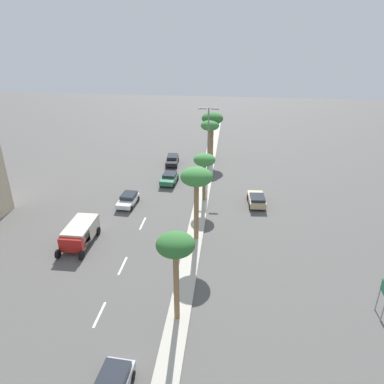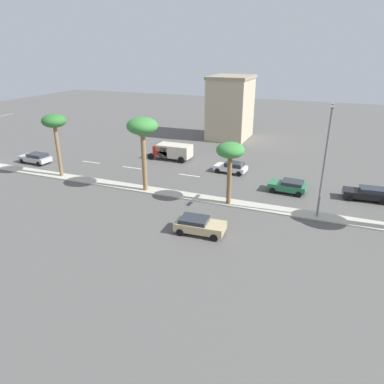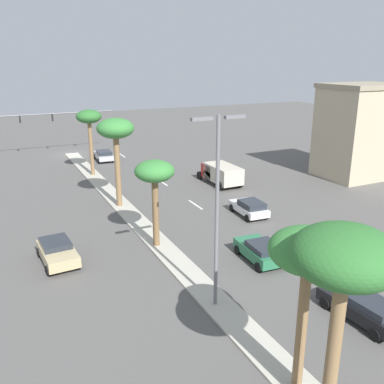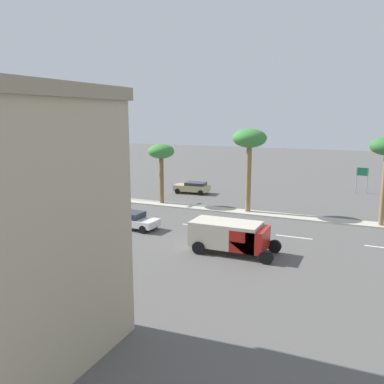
{
  "view_description": "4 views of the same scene",
  "coord_description": "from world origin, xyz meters",
  "px_view_note": "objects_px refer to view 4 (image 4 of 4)",
  "views": [
    {
      "loc": [
        3.45,
        -8.27,
        20.76
      ],
      "look_at": [
        -0.61,
        28.17,
        3.89
      ],
      "focal_mm": 33.84,
      "sensor_mm": 36.0,
      "label": 1
    },
    {
      "loc": [
        32.08,
        43.09,
        14.62
      ],
      "look_at": [
        2.97,
        31.37,
        1.88
      ],
      "focal_mm": 33.35,
      "sensor_mm": 36.0,
      "label": 2
    },
    {
      "loc": [
        9.99,
        60.23,
        12.84
      ],
      "look_at": [
        -3.79,
        31.66,
        2.82
      ],
      "focal_mm": 39.34,
      "sensor_mm": 36.0,
      "label": 3
    },
    {
      "loc": [
        -37.29,
        13.99,
        9.3
      ],
      "look_at": [
        -2.24,
        29.59,
        2.07
      ],
      "focal_mm": 38.23,
      "sensor_mm": 36.0,
      "label": 4
    }
  ],
  "objects_px": {
    "sedan_black_center": "(25,198)",
    "street_lamp_trailing": "(94,144)",
    "sedan_green_front": "(90,203)",
    "palm_tree_center": "(35,138)",
    "palm_tree_front": "(161,154)",
    "box_truck": "(233,235)",
    "sedan_white_right": "(133,220)",
    "directional_road_sign": "(362,175)",
    "palm_tree_inboard": "(47,144)",
    "sedan_tan_rear": "(192,187)",
    "palm_tree_far": "(249,141)"
  },
  "relations": [
    {
      "from": "sedan_black_center",
      "to": "box_truck",
      "type": "xyz_separation_m",
      "value": [
        -5.69,
        -24.87,
        0.49
      ]
    },
    {
      "from": "directional_road_sign",
      "to": "sedan_black_center",
      "type": "relative_size",
      "value": 0.67
    },
    {
      "from": "sedan_green_front",
      "to": "sedan_tan_rear",
      "type": "distance_m",
      "value": 13.47
    },
    {
      "from": "palm_tree_inboard",
      "to": "palm_tree_far",
      "type": "bearing_deg",
      "value": -89.39
    },
    {
      "from": "palm_tree_far",
      "to": "palm_tree_center",
      "type": "bearing_deg",
      "value": 89.98
    },
    {
      "from": "palm_tree_center",
      "to": "sedan_black_center",
      "type": "height_order",
      "value": "palm_tree_center"
    },
    {
      "from": "palm_tree_center",
      "to": "sedan_tan_rear",
      "type": "relative_size",
      "value": 1.79
    },
    {
      "from": "palm_tree_inboard",
      "to": "sedan_green_front",
      "type": "relative_size",
      "value": 1.68
    },
    {
      "from": "palm_tree_center",
      "to": "sedan_black_center",
      "type": "distance_m",
      "value": 9.51
    },
    {
      "from": "directional_road_sign",
      "to": "street_lamp_trailing",
      "type": "relative_size",
      "value": 0.3
    },
    {
      "from": "palm_tree_center",
      "to": "palm_tree_front",
      "type": "bearing_deg",
      "value": -89.84
    },
    {
      "from": "palm_tree_front",
      "to": "sedan_white_right",
      "type": "xyz_separation_m",
      "value": [
        -9.47,
        -2.39,
        -4.61
      ]
    },
    {
      "from": "street_lamp_trailing",
      "to": "sedan_tan_rear",
      "type": "distance_m",
      "value": 12.58
    },
    {
      "from": "directional_road_sign",
      "to": "palm_tree_center",
      "type": "distance_m",
      "value": 39.65
    },
    {
      "from": "palm_tree_center",
      "to": "box_truck",
      "type": "xyz_separation_m",
      "value": [
        -11.93,
        -29.0,
        -5.39
      ]
    },
    {
      "from": "directional_road_sign",
      "to": "street_lamp_trailing",
      "type": "height_order",
      "value": "street_lamp_trailing"
    },
    {
      "from": "palm_tree_front",
      "to": "box_truck",
      "type": "bearing_deg",
      "value": -135.2
    },
    {
      "from": "palm_tree_inboard",
      "to": "sedan_white_right",
      "type": "height_order",
      "value": "palm_tree_inboard"
    },
    {
      "from": "palm_tree_front",
      "to": "street_lamp_trailing",
      "type": "distance_m",
      "value": 8.53
    },
    {
      "from": "palm_tree_inboard",
      "to": "palm_tree_front",
      "type": "bearing_deg",
      "value": -88.79
    },
    {
      "from": "palm_tree_far",
      "to": "sedan_green_front",
      "type": "relative_size",
      "value": 1.95
    },
    {
      "from": "street_lamp_trailing",
      "to": "palm_tree_center",
      "type": "bearing_deg",
      "value": 89.39
    },
    {
      "from": "palm_tree_center",
      "to": "street_lamp_trailing",
      "type": "bearing_deg",
      "value": -90.61
    },
    {
      "from": "sedan_black_center",
      "to": "sedan_green_front",
      "type": "distance_m",
      "value": 7.89
    },
    {
      "from": "sedan_white_right",
      "to": "sedan_tan_rear",
      "type": "xyz_separation_m",
      "value": [
        16.23,
        1.82,
        0.01
      ]
    },
    {
      "from": "street_lamp_trailing",
      "to": "sedan_black_center",
      "type": "bearing_deg",
      "value": 143.9
    },
    {
      "from": "directional_road_sign",
      "to": "palm_tree_center",
      "type": "height_order",
      "value": "palm_tree_center"
    },
    {
      "from": "palm_tree_front",
      "to": "sedan_black_center",
      "type": "bearing_deg",
      "value": 115.85
    },
    {
      "from": "directional_road_sign",
      "to": "sedan_black_center",
      "type": "height_order",
      "value": "directional_road_sign"
    },
    {
      "from": "sedan_green_front",
      "to": "box_truck",
      "type": "relative_size",
      "value": 0.69
    },
    {
      "from": "palm_tree_far",
      "to": "sedan_black_center",
      "type": "bearing_deg",
      "value": 105.51
    },
    {
      "from": "sedan_black_center",
      "to": "street_lamp_trailing",
      "type": "bearing_deg",
      "value": -36.1
    },
    {
      "from": "directional_road_sign",
      "to": "sedan_white_right",
      "type": "distance_m",
      "value": 29.96
    },
    {
      "from": "sedan_green_front",
      "to": "directional_road_sign",
      "type": "bearing_deg",
      "value": -49.53
    },
    {
      "from": "palm_tree_center",
      "to": "palm_tree_far",
      "type": "bearing_deg",
      "value": -90.02
    },
    {
      "from": "directional_road_sign",
      "to": "palm_tree_front",
      "type": "height_order",
      "value": "palm_tree_front"
    },
    {
      "from": "street_lamp_trailing",
      "to": "sedan_green_front",
      "type": "xyz_separation_m",
      "value": [
        -5.3,
        -3.36,
        -5.33
      ]
    },
    {
      "from": "sedan_white_right",
      "to": "sedan_green_front",
      "type": "height_order",
      "value": "sedan_white_right"
    },
    {
      "from": "palm_tree_center",
      "to": "sedan_tan_rear",
      "type": "distance_m",
      "value": 19.83
    },
    {
      "from": "sedan_tan_rear",
      "to": "box_truck",
      "type": "xyz_separation_m",
      "value": [
        -18.74,
        -11.32,
        0.49
      ]
    },
    {
      "from": "palm_tree_front",
      "to": "sedan_white_right",
      "type": "distance_m",
      "value": 10.8
    },
    {
      "from": "sedan_black_center",
      "to": "box_truck",
      "type": "height_order",
      "value": "box_truck"
    },
    {
      "from": "palm_tree_inboard",
      "to": "sedan_tan_rear",
      "type": "bearing_deg",
      "value": -65.73
    },
    {
      "from": "palm_tree_far",
      "to": "palm_tree_front",
      "type": "distance_m",
      "value": 9.59
    },
    {
      "from": "palm_tree_center",
      "to": "sedan_black_center",
      "type": "relative_size",
      "value": 1.68
    },
    {
      "from": "sedan_tan_rear",
      "to": "box_truck",
      "type": "distance_m",
      "value": 21.9
    },
    {
      "from": "street_lamp_trailing",
      "to": "sedan_black_center",
      "type": "distance_m",
      "value": 9.29
    },
    {
      "from": "sedan_white_right",
      "to": "sedan_tan_rear",
      "type": "bearing_deg",
      "value": 6.41
    },
    {
      "from": "directional_road_sign",
      "to": "palm_tree_center",
      "type": "xyz_separation_m",
      "value": [
        -15.35,
        36.29,
        4.42
      ]
    },
    {
      "from": "street_lamp_trailing",
      "to": "directional_road_sign",
      "type": "bearing_deg",
      "value": -60.84
    }
  ]
}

